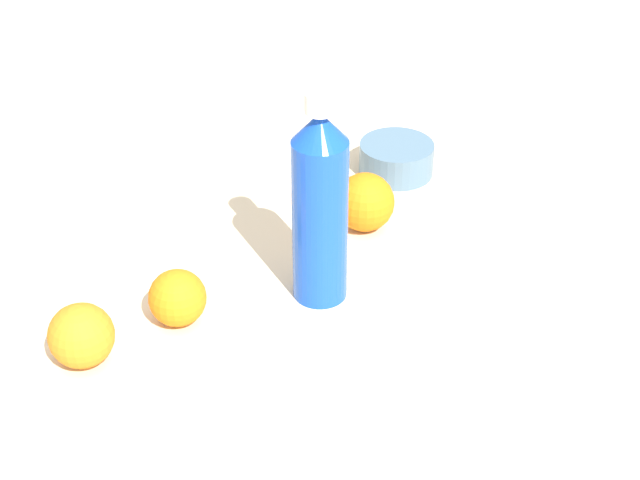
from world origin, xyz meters
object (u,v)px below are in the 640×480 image
ceramic_bowl (396,159)px  orange_1 (177,298)px  orange_2 (365,202)px  water_bottle (320,206)px  orange_0 (81,336)px

ceramic_bowl → orange_1: bearing=125.0°
orange_1 → orange_2: orange_2 is taller
water_bottle → orange_1: 0.20m
orange_1 → orange_2: bearing=-64.7°
orange_1 → ceramic_bowl: 0.45m
water_bottle → orange_2: 0.18m
orange_0 → ceramic_bowl: size_ratio=0.67×
orange_1 → orange_0: bearing=110.1°
ceramic_bowl → orange_2: bearing=144.1°
orange_0 → orange_2: orange_2 is taller
water_bottle → orange_1: size_ratio=3.96×
water_bottle → orange_0: 0.31m
water_bottle → ceramic_bowl: water_bottle is taller
orange_1 → orange_2: 0.31m
water_bottle → orange_1: bearing=176.1°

